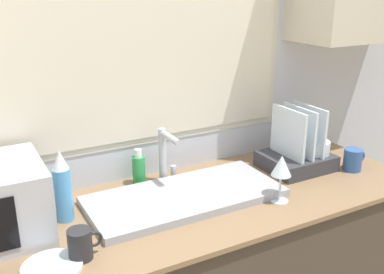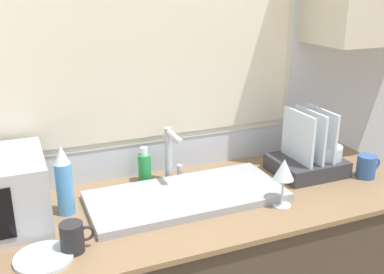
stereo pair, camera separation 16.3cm
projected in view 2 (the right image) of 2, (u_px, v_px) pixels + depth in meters
name	position (u px, v px, depth m)	size (l,w,h in m)	color
wall_back	(154.00, 51.00, 1.82)	(6.00, 0.38, 2.60)	silver
sink_basin	(186.00, 196.00, 1.77)	(0.77, 0.35, 0.03)	#9EA0A5
faucet	(171.00, 151.00, 1.88)	(0.08, 0.17, 0.24)	#B7B7BC
dish_rack	(310.00, 157.00, 1.99)	(0.30, 0.25, 0.29)	#333338
spray_bottle	(64.00, 181.00, 1.63)	(0.06, 0.06, 0.27)	#4C99D8
soap_bottle	(145.00, 167.00, 1.91)	(0.06, 0.06, 0.16)	#268C3F
mug_near_sink	(73.00, 237.00, 1.42)	(0.11, 0.08, 0.10)	#262628
wine_glass	(284.00, 171.00, 1.67)	(0.08, 0.08, 0.19)	silver
mug_by_rack	(367.00, 166.00, 1.96)	(0.12, 0.08, 0.10)	#335999
small_plate	(44.00, 258.00, 1.39)	(0.18, 0.18, 0.01)	silver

